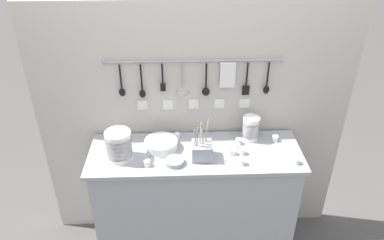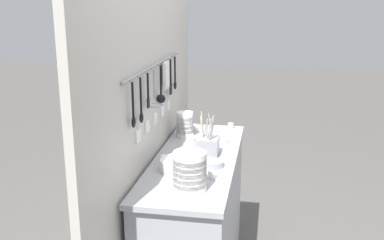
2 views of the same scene
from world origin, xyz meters
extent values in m
cube|color=#9EA0A8|center=(0.00, 0.00, 0.92)|extent=(1.45, 0.49, 0.03)
cube|color=#9EA0A8|center=(0.00, 0.00, 0.45)|extent=(1.39, 0.47, 0.91)
cube|color=#BCB7AD|center=(0.00, 0.28, 0.95)|extent=(2.25, 0.04, 1.89)
cylinder|color=#93969E|center=(0.00, 0.25, 1.49)|extent=(1.18, 0.01, 0.01)
sphere|color=#93969E|center=(-0.59, 0.25, 1.49)|extent=(0.02, 0.02, 0.02)
sphere|color=#93969E|center=(0.59, 0.25, 1.49)|extent=(0.02, 0.02, 0.02)
cylinder|color=black|center=(-0.49, 0.24, 1.39)|extent=(0.01, 0.01, 0.18)
ellipsoid|color=black|center=(-0.49, 0.24, 1.28)|extent=(0.04, 0.02, 0.06)
cylinder|color=#93969E|center=(-0.49, 0.25, 1.49)|extent=(0.01, 0.00, 0.02)
cylinder|color=black|center=(-0.35, 0.24, 1.39)|extent=(0.01, 0.01, 0.19)
ellipsoid|color=black|center=(-0.35, 0.24, 1.27)|extent=(0.04, 0.02, 0.06)
cylinder|color=#93969E|center=(-0.35, 0.25, 1.49)|extent=(0.01, 0.00, 0.02)
cylinder|color=black|center=(-0.21, 0.24, 1.41)|extent=(0.01, 0.01, 0.14)
cube|color=black|center=(-0.21, 0.24, 1.31)|extent=(0.04, 0.01, 0.06)
cylinder|color=#93969E|center=(-0.21, 0.25, 1.49)|extent=(0.01, 0.00, 0.02)
cylinder|color=#93969E|center=(-0.08, 0.24, 1.40)|extent=(0.01, 0.01, 0.17)
torus|color=#93969E|center=(-0.08, 0.24, 1.27)|extent=(0.10, 0.10, 0.01)
cylinder|color=#93969E|center=(-0.08, 0.25, 1.49)|extent=(0.01, 0.00, 0.02)
cylinder|color=black|center=(0.08, 0.24, 1.39)|extent=(0.01, 0.01, 0.19)
sphere|color=black|center=(0.08, 0.24, 1.27)|extent=(0.06, 0.06, 0.06)
cylinder|color=#93969E|center=(0.08, 0.25, 1.49)|extent=(0.01, 0.00, 0.02)
cube|color=silver|center=(0.23, 0.24, 1.40)|extent=(0.10, 0.02, 0.18)
cylinder|color=#93969E|center=(0.23, 0.25, 1.49)|extent=(0.01, 0.00, 0.02)
cylinder|color=black|center=(0.36, 0.24, 1.40)|extent=(0.01, 0.01, 0.17)
cube|color=black|center=(0.36, 0.24, 1.28)|extent=(0.05, 0.01, 0.07)
cylinder|color=#93969E|center=(0.36, 0.25, 1.49)|extent=(0.01, 0.00, 0.02)
cylinder|color=black|center=(0.50, 0.24, 1.39)|extent=(0.01, 0.01, 0.18)
ellipsoid|color=black|center=(0.50, 0.24, 1.28)|extent=(0.04, 0.02, 0.06)
cylinder|color=#93969E|center=(0.50, 0.25, 1.49)|extent=(0.00, 0.00, 0.02)
cube|color=white|center=(-0.36, 0.26, 1.17)|extent=(0.07, 0.01, 0.07)
cube|color=white|center=(-0.18, 0.26, 1.17)|extent=(0.07, 0.01, 0.07)
cube|color=white|center=(0.00, 0.26, 1.17)|extent=(0.07, 0.01, 0.07)
cube|color=white|center=(0.18, 0.26, 1.17)|extent=(0.07, 0.01, 0.07)
cube|color=white|center=(0.36, 0.26, 1.17)|extent=(0.07, 0.01, 0.07)
cylinder|color=white|center=(0.40, 0.15, 0.96)|extent=(0.12, 0.12, 0.05)
cylinder|color=white|center=(0.40, 0.15, 0.99)|extent=(0.12, 0.12, 0.05)
cylinder|color=white|center=(0.40, 0.15, 1.02)|extent=(0.12, 0.12, 0.05)
cylinder|color=white|center=(0.40, 0.15, 1.05)|extent=(0.12, 0.12, 0.05)
cylinder|color=white|center=(0.40, 0.15, 1.08)|extent=(0.12, 0.12, 0.05)
cylinder|color=white|center=(-0.50, -0.05, 0.96)|extent=(0.17, 0.17, 0.05)
cylinder|color=white|center=(-0.50, -0.05, 0.99)|extent=(0.17, 0.17, 0.05)
cylinder|color=white|center=(-0.50, -0.05, 1.02)|extent=(0.17, 0.17, 0.05)
cylinder|color=white|center=(-0.50, -0.05, 1.05)|extent=(0.17, 0.17, 0.05)
cylinder|color=white|center=(-0.50, -0.05, 1.08)|extent=(0.17, 0.17, 0.05)
cylinder|color=white|center=(-0.50, -0.05, 1.11)|extent=(0.17, 0.17, 0.05)
cylinder|color=white|center=(-0.23, 0.05, 0.94)|extent=(0.23, 0.23, 0.01)
cylinder|color=white|center=(-0.23, 0.05, 0.95)|extent=(0.23, 0.23, 0.01)
cylinder|color=white|center=(-0.23, 0.05, 0.96)|extent=(0.23, 0.23, 0.01)
cylinder|color=white|center=(-0.23, 0.05, 0.97)|extent=(0.23, 0.23, 0.01)
cylinder|color=white|center=(-0.23, 0.05, 0.98)|extent=(0.23, 0.23, 0.01)
cylinder|color=white|center=(-0.23, 0.05, 0.99)|extent=(0.23, 0.23, 0.01)
cylinder|color=white|center=(-0.23, 0.05, 1.00)|extent=(0.23, 0.23, 0.01)
cylinder|color=#93969E|center=(-0.14, -0.12, 0.95)|extent=(0.13, 0.13, 0.03)
cube|color=#93969E|center=(0.04, -0.06, 0.99)|extent=(0.13, 0.13, 0.11)
cylinder|color=#C6B793|center=(0.05, -0.07, 1.08)|extent=(0.03, 0.03, 0.18)
cylinder|color=#93969E|center=(0.07, -0.04, 1.08)|extent=(0.02, 0.03, 0.17)
cylinder|color=#93969E|center=(0.01, -0.09, 1.10)|extent=(0.01, 0.03, 0.21)
cylinder|color=#C6B793|center=(0.03, -0.03, 1.09)|extent=(0.02, 0.03, 0.19)
cylinder|color=#C6B793|center=(0.04, -0.09, 1.10)|extent=(0.03, 0.04, 0.21)
cylinder|color=#93969E|center=(0.00, -0.09, 1.08)|extent=(0.03, 0.03, 0.18)
cylinder|color=#C6B793|center=(0.07, -0.03, 1.10)|extent=(0.03, 0.03, 0.21)
cylinder|color=#93969E|center=(-0.01, -0.09, 1.10)|extent=(0.04, 0.03, 0.20)
cylinder|color=#93969E|center=(0.03, -0.06, 1.08)|extent=(0.02, 0.01, 0.18)
cylinder|color=white|center=(0.28, 0.02, 0.96)|extent=(0.04, 0.04, 0.04)
cylinder|color=white|center=(-0.12, 0.17, 0.96)|extent=(0.04, 0.04, 0.04)
cylinder|color=white|center=(0.65, -0.15, 0.96)|extent=(0.04, 0.04, 0.04)
cylinder|color=white|center=(0.25, -0.03, 0.96)|extent=(0.04, 0.04, 0.04)
cylinder|color=white|center=(0.30, -0.15, 0.96)|extent=(0.04, 0.04, 0.04)
cylinder|color=white|center=(-0.32, -0.14, 0.96)|extent=(0.04, 0.04, 0.04)
cylinder|color=white|center=(0.31, -0.03, 0.96)|extent=(0.04, 0.04, 0.04)
cylinder|color=white|center=(0.31, 0.09, 0.96)|extent=(0.04, 0.04, 0.04)
cylinder|color=white|center=(0.57, 0.11, 0.96)|extent=(0.04, 0.04, 0.04)
camera|label=1|loc=(-0.10, -2.06, 2.45)|focal=35.00mm
camera|label=2|loc=(-2.57, -0.43, 1.88)|focal=42.00mm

